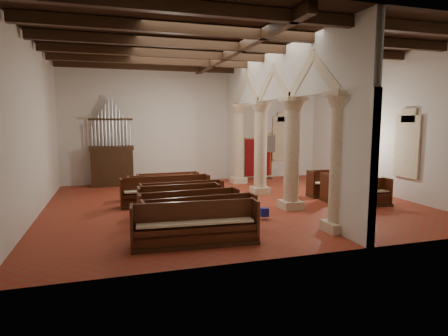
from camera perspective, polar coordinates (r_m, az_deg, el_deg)
floor at (r=14.88m, az=1.25°, el=-5.37°), size 14.00×14.00×0.00m
ceiling at (r=14.77m, az=1.31°, el=17.98°), size 14.00×14.00×0.00m
wall_back at (r=20.31m, az=-3.99°, el=6.54°), size 14.00×0.02×6.00m
wall_front at (r=9.01m, az=13.21°, el=5.43°), size 14.00×0.02×6.00m
wall_left at (r=14.04m, az=-27.17°, el=5.43°), size 0.02×12.00×6.00m
wall_right at (r=17.96m, az=23.16°, el=5.88°), size 0.02×12.00×6.00m
ceiling_beams at (r=14.74m, az=1.31°, el=17.29°), size 13.80×11.80×0.30m
arcade at (r=15.17m, az=7.83°, el=8.37°), size 0.90×11.90×6.00m
window_right_a at (r=16.85m, az=26.23°, el=2.93°), size 0.03×1.00×2.20m
window_right_b at (r=19.96m, az=18.40°, el=3.88°), size 0.03×1.00×2.20m
window_back at (r=21.97m, az=8.90°, el=4.44°), size 1.00×0.03×2.20m
pipe_organ at (r=19.40m, az=-16.69°, el=1.40°), size 2.10×0.85×4.40m
lectern at (r=19.50m, az=-14.83°, el=-0.96°), size 0.54×0.55×1.32m
dossal_curtain at (r=21.39m, az=5.29°, el=1.64°), size 1.80×0.07×2.17m
processional_banner at (r=21.04m, az=7.05°, el=0.61°), size 0.59×0.76×2.63m
hymnal_box_a at (r=10.25m, az=0.62°, el=-9.83°), size 0.35×0.32×0.29m
hymnal_box_b at (r=12.54m, az=6.14°, el=-6.71°), size 0.30×0.25×0.27m
hymnal_box_c at (r=14.21m, az=-4.80°, el=-4.93°), size 0.36×0.31×0.32m
tube_heater_a at (r=10.51m, az=0.40°, el=-9.88°), size 0.98×0.16×0.10m
tube_heater_b at (r=11.50m, az=-3.85°, el=-8.37°), size 0.92×0.10×0.09m
nave_pew_0 at (r=9.97m, az=-4.33°, el=-9.57°), size 3.37×0.98×1.14m
nave_pew_1 at (r=10.85m, az=-3.60°, el=-8.25°), size 3.35×0.91×1.08m
nave_pew_2 at (r=11.91m, az=-5.24°, el=-6.89°), size 3.21×0.91×1.06m
nave_pew_3 at (r=12.81m, az=-6.80°, el=-5.85°), size 2.75×0.78×1.09m
nave_pew_4 at (r=13.82m, az=-6.35°, el=-4.97°), size 3.07×0.83×1.02m
nave_pew_5 at (r=14.68m, az=-8.84°, el=-4.17°), size 3.44×0.90×1.11m
nave_pew_6 at (r=15.70m, az=-9.58°, el=-3.56°), size 2.70×0.82×1.00m
nave_pew_7 at (r=16.55m, az=-8.48°, el=-3.01°), size 2.68×0.77×0.98m
aisle_pew_0 at (r=15.30m, az=20.55°, el=-4.15°), size 2.13×0.77×1.04m
aisle_pew_1 at (r=16.06m, az=18.00°, el=-3.36°), size 1.95×0.82×1.15m
aisle_pew_2 at (r=16.80m, az=15.86°, el=-2.85°), size 1.96×0.80×1.13m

